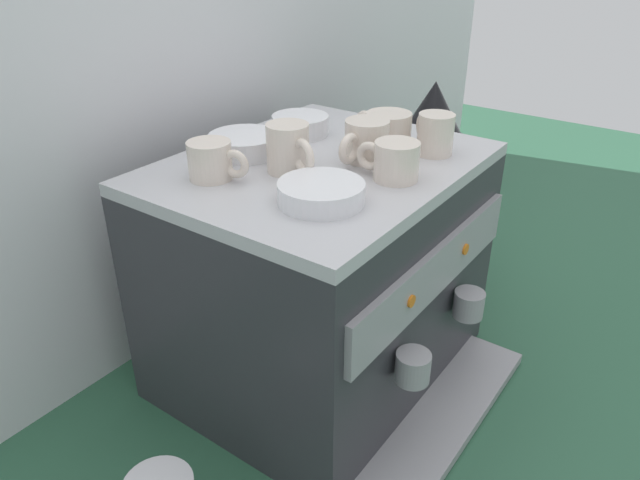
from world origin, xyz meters
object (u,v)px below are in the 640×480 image
object	(u,v)px
ceramic_cup_5	(434,133)
ceramic_bowl_2	(300,125)
ceramic_cup_3	(387,129)
ceramic_cup_4	(365,141)
ceramic_cup_1	(394,161)
ceramic_cup_0	(212,161)
ceramic_bowl_1	(244,144)
espresso_machine	(322,273)
coffee_grinder	(427,186)
ceramic_cup_2	(289,149)
ceramic_bowl_0	(321,193)

from	to	relation	value
ceramic_cup_5	ceramic_bowl_2	xyz separation A→B (m)	(-0.05, 0.26, -0.02)
ceramic_cup_3	ceramic_cup_4	distance (m)	0.09
ceramic_cup_1	ceramic_cup_0	bearing A→B (deg)	125.47
ceramic_cup_3	ceramic_bowl_1	xyz separation A→B (m)	(-0.19, 0.18, -0.01)
ceramic_cup_0	ceramic_cup_1	world-z (taller)	same
espresso_machine	coffee_grinder	distance (m)	0.46
ceramic_bowl_2	ceramic_cup_4	bearing A→B (deg)	-105.53
ceramic_cup_3	ceramic_bowl_2	world-z (taller)	ceramic_cup_3
ceramic_cup_1	ceramic_cup_4	bearing A→B (deg)	61.85
ceramic_cup_2	coffee_grinder	world-z (taller)	ceramic_cup_2
ceramic_cup_4	coffee_grinder	size ratio (longest dim) A/B	0.23
ceramic_cup_0	ceramic_cup_1	xyz separation A→B (m)	(0.17, -0.24, 0.00)
ceramic_cup_1	ceramic_cup_3	bearing A→B (deg)	34.39
ceramic_cup_4	ceramic_cup_1	bearing A→B (deg)	-118.15
ceramic_cup_1	ceramic_bowl_0	bearing A→B (deg)	163.95
espresso_machine	ceramic_cup_3	distance (m)	0.29
ceramic_cup_0	ceramic_bowl_1	world-z (taller)	ceramic_cup_0
ceramic_cup_0	ceramic_bowl_0	bearing A→B (deg)	-82.45
ceramic_cup_0	ceramic_bowl_2	size ratio (longest dim) A/B	0.95
coffee_grinder	ceramic_bowl_1	bearing A→B (deg)	166.78
ceramic_cup_0	ceramic_cup_3	distance (m)	0.34
ceramic_cup_4	ceramic_bowl_2	xyz separation A→B (m)	(0.05, 0.18, -0.02)
ceramic_cup_5	ceramic_bowl_1	bearing A→B (deg)	125.94
ceramic_bowl_0	ceramic_cup_2	bearing A→B (deg)	58.70
ceramic_cup_0	espresso_machine	bearing A→B (deg)	-31.24
ceramic_bowl_0	ceramic_cup_4	bearing A→B (deg)	12.26
ceramic_cup_2	ceramic_bowl_1	distance (m)	0.12
ceramic_bowl_2	coffee_grinder	world-z (taller)	coffee_grinder
ceramic_bowl_2	ceramic_cup_0	bearing A→B (deg)	-174.85
espresso_machine	ceramic_cup_1	world-z (taller)	ceramic_cup_1
ceramic_cup_5	ceramic_bowl_1	xyz separation A→B (m)	(-0.20, 0.27, -0.02)
ceramic_bowl_1	ceramic_bowl_2	world-z (taller)	ceramic_bowl_2
ceramic_bowl_2	coffee_grinder	distance (m)	0.44
ceramic_bowl_2	ceramic_bowl_0	bearing A→B (deg)	-137.12
ceramic_cup_2	ceramic_cup_3	bearing A→B (deg)	-16.13
ceramic_cup_1	ceramic_cup_2	distance (m)	0.17
ceramic_cup_5	ceramic_bowl_2	world-z (taller)	ceramic_cup_5
coffee_grinder	espresso_machine	bearing A→B (deg)	-177.91
ceramic_cup_1	coffee_grinder	distance (m)	0.54
ceramic_bowl_0	ceramic_bowl_2	size ratio (longest dim) A/B	1.18
espresso_machine	ceramic_cup_0	distance (m)	0.32
espresso_machine	ceramic_cup_0	xyz separation A→B (m)	(-0.16, 0.10, 0.25)
ceramic_cup_5	ceramic_bowl_0	bearing A→B (deg)	172.44
ceramic_cup_1	ceramic_bowl_2	bearing A→B (deg)	70.27
espresso_machine	coffee_grinder	bearing A→B (deg)	2.09
espresso_machine	ceramic_cup_2	size ratio (longest dim) A/B	5.20
ceramic_cup_2	ceramic_bowl_2	distance (m)	0.20
coffee_grinder	ceramic_cup_1	bearing A→B (deg)	-161.49
ceramic_cup_0	ceramic_bowl_0	world-z (taller)	ceramic_cup_0
ceramic_bowl_0	ceramic_bowl_1	world-z (taller)	ceramic_bowl_1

